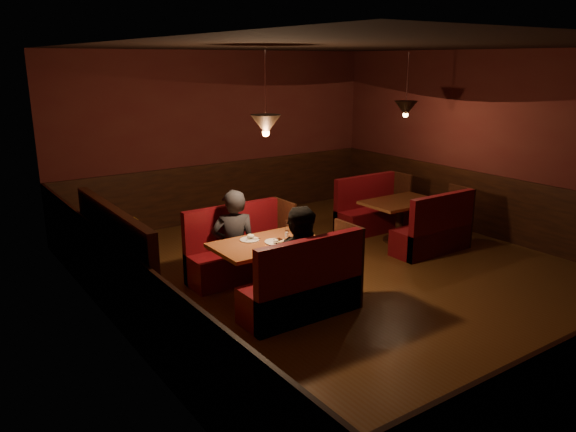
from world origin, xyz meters
TOP-DOWN VIEW (x-y plane):
  - room at (-0.28, 0.05)m, footprint 6.02×7.02m
  - main_table at (-1.21, 0.12)m, footprint 1.27×0.77m
  - main_bench_far at (-1.20, 0.84)m, footprint 1.39×0.50m
  - main_bench_near at (-1.20, -0.60)m, footprint 1.39×0.50m
  - second_table at (1.61, 0.73)m, footprint 1.15×0.74m
  - second_bench_far at (1.64, 1.42)m, footprint 1.27×0.48m
  - second_bench_near at (1.64, 0.05)m, footprint 1.27×0.48m
  - diner_a at (-1.32, 0.74)m, footprint 0.67×0.56m
  - diner_b at (-1.10, -0.44)m, footprint 0.87×0.74m

SIDE VIEW (x-z plane):
  - second_bench_far at x=1.64m, z-range -0.17..0.75m
  - second_bench_near at x=1.64m, z-range -0.17..0.75m
  - main_bench_far at x=-1.20m, z-range -0.17..0.78m
  - main_bench_near at x=-1.20m, z-range -0.17..0.78m
  - second_table at x=1.61m, z-range 0.16..0.81m
  - main_table at x=-1.21m, z-range 0.08..0.97m
  - diner_a at x=-1.32m, z-range 0.00..1.56m
  - diner_b at x=-1.10m, z-range 0.00..1.56m
  - room at x=-0.28m, z-range -0.41..2.51m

